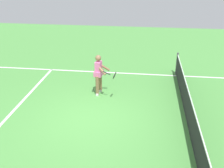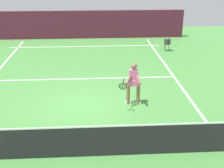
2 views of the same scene
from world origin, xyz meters
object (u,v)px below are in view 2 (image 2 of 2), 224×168
object	(u,v)px
water_bottle	(165,43)
tennis_ball_near	(139,52)
tennis_player	(133,82)
ball_hopper	(167,42)

from	to	relation	value
water_bottle	tennis_ball_near	bearing A→B (deg)	42.75
tennis_player	tennis_ball_near	world-z (taller)	tennis_player
tennis_ball_near	ball_hopper	distance (m)	1.81
tennis_ball_near	ball_hopper	size ratio (longest dim) A/B	0.09
water_bottle	tennis_player	bearing A→B (deg)	69.88
tennis_ball_near	water_bottle	bearing A→B (deg)	-137.25
tennis_player	ball_hopper	world-z (taller)	tennis_player
tennis_player	tennis_ball_near	size ratio (longest dim) A/B	23.48
ball_hopper	water_bottle	xyz separation A→B (m)	(-0.20, -1.39, -0.43)
tennis_ball_near	ball_hopper	world-z (taller)	ball_hopper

